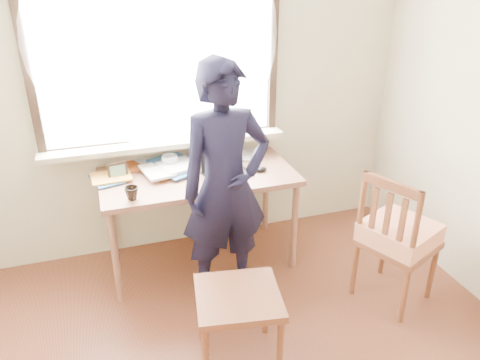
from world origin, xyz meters
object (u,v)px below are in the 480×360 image
object	(u,v)px
mug_white	(170,161)
work_chair	(238,305)
mug_dark	(132,193)
laptop	(224,166)
person	(226,186)
desk	(198,184)
side_chair	(398,235)

from	to	relation	value
mug_white	work_chair	distance (m)	1.32
mug_dark	work_chair	bearing A→B (deg)	-59.96
laptop	mug_white	distance (m)	0.43
laptop	mug_dark	bearing A→B (deg)	-162.70
mug_dark	person	world-z (taller)	person
work_chair	person	size ratio (longest dim) A/B	0.32
desk	person	size ratio (longest dim) A/B	0.84
desk	mug_dark	world-z (taller)	mug_dark
work_chair	person	distance (m)	0.79
mug_dark	side_chair	size ratio (longest dim) A/B	0.10
mug_white	side_chair	bearing A→B (deg)	-37.45
mug_dark	work_chair	xyz separation A→B (m)	(0.47, -0.82, -0.40)
mug_white	person	distance (m)	0.66
mug_white	desk	bearing A→B (deg)	-46.63
mug_white	person	bearing A→B (deg)	-66.20
mug_white	mug_dark	size ratio (longest dim) A/B	1.35
mug_white	laptop	bearing A→B (deg)	-30.51
person	mug_white	bearing A→B (deg)	108.62
mug_white	side_chair	distance (m)	1.72
work_chair	desk	bearing A→B (deg)	88.28
laptop	work_chair	xyz separation A→B (m)	(-0.23, -1.04, -0.41)
person	laptop	bearing A→B (deg)	69.85
side_chair	person	bearing A→B (deg)	158.25
desk	side_chair	bearing A→B (deg)	-35.86
mug_white	person	xyz separation A→B (m)	(0.26, -0.60, 0.03)
side_chair	mug_dark	bearing A→B (deg)	160.41
desk	side_chair	size ratio (longest dim) A/B	1.46
desk	work_chair	size ratio (longest dim) A/B	2.61
mug_white	work_chair	world-z (taller)	mug_white
desk	laptop	distance (m)	0.24
desk	mug_white	bearing A→B (deg)	133.37
desk	mug_white	world-z (taller)	mug_white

